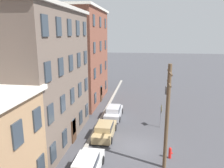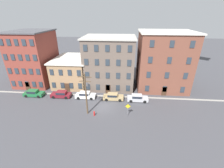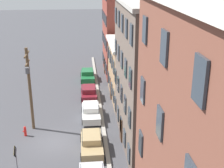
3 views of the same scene
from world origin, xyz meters
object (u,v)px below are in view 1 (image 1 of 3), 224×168
at_px(car_white, 87,166).
at_px(fire_hydrant, 170,153).
at_px(caution_sign, 161,112).
at_px(utility_pole, 167,112).
at_px(car_tan, 105,129).
at_px(car_silver, 114,111).

height_order(car_white, fire_hydrant, car_white).
bearing_deg(caution_sign, car_white, 148.09).
height_order(car_white, caution_sign, caution_sign).
relative_size(caution_sign, utility_pole, 0.33).
xyz_separation_m(car_white, car_tan, (6.22, -0.15, 0.00)).
bearing_deg(car_white, utility_pole, -71.73).
bearing_deg(fire_hydrant, car_tan, 63.65).
distance_m(utility_pole, fire_hydrant, 4.30).
distance_m(car_silver, utility_pole, 11.62).
relative_size(car_tan, fire_hydrant, 4.58).
distance_m(caution_sign, utility_pole, 7.96).
xyz_separation_m(car_tan, fire_hydrant, (-3.01, -6.07, -0.27)).
xyz_separation_m(utility_pole, fire_hydrant, (1.35, -0.56, -4.05)).
bearing_deg(car_tan, fire_hydrant, -116.35).
xyz_separation_m(car_tan, car_silver, (5.24, -0.14, 0.00)).
bearing_deg(car_silver, fire_hydrant, -144.28).
distance_m(car_tan, caution_sign, 6.53).
relative_size(car_silver, caution_sign, 1.68).
xyz_separation_m(caution_sign, utility_pole, (-7.45, 0.15, 2.78)).
bearing_deg(utility_pole, car_tan, 51.68).
bearing_deg(car_tan, car_silver, -1.54).
relative_size(caution_sign, fire_hydrant, 2.73).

